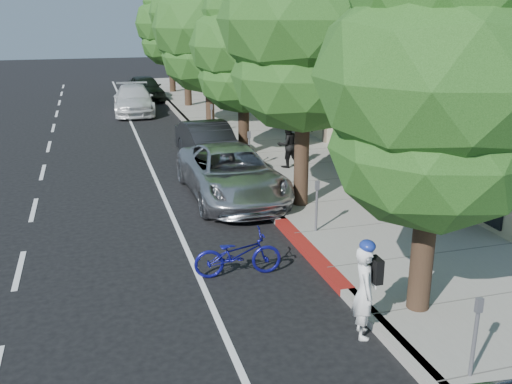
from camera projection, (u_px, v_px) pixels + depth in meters
name	position (u px, v px, depth m)	size (l,w,h in m)	color
ground	(327.00, 274.00, 11.90)	(120.00, 120.00, 0.00)	black
sidewalk	(298.00, 166.00, 19.81)	(4.60, 56.00, 0.15)	gray
curb	(234.00, 171.00, 19.20)	(0.30, 56.00, 0.15)	#9E998E
curb_red_segment	(310.00, 252.00, 12.79)	(0.32, 4.00, 0.15)	maroon
storefront_building	(364.00, 46.00, 29.87)	(10.00, 36.00, 7.00)	#BCB190
street_tree_0	(439.00, 83.00, 9.05)	(4.07, 4.07, 6.71)	black
street_tree_1	(305.00, 24.00, 14.31)	(4.47, 4.47, 7.86)	black
street_tree_2	(243.00, 48.00, 20.08)	(3.85, 3.85, 6.44)	black
street_tree_3	(208.00, 30.00, 25.43)	(5.09, 5.09, 7.40)	black
street_tree_4	(185.00, 15.00, 30.74)	(3.99, 3.99, 7.83)	black
street_tree_5	(170.00, 25.00, 36.42)	(4.50, 4.50, 7.14)	black
cyclist	(365.00, 292.00, 9.42)	(0.59, 0.39, 1.61)	white
bicycle	(238.00, 254.00, 11.70)	(0.63, 1.81, 0.95)	navy
silver_suv	(231.00, 173.00, 16.52)	(2.46, 5.34, 1.48)	silver
dark_sedan	(209.00, 143.00, 20.37)	(1.52, 4.36, 1.44)	black
white_pickup	(134.00, 100.00, 30.30)	(2.03, 5.00, 1.45)	white
dark_suv_far	(145.00, 88.00, 34.88)	(1.74, 4.32, 1.47)	black
pedestrian	(287.00, 145.00, 19.25)	(0.75, 0.59, 1.55)	black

